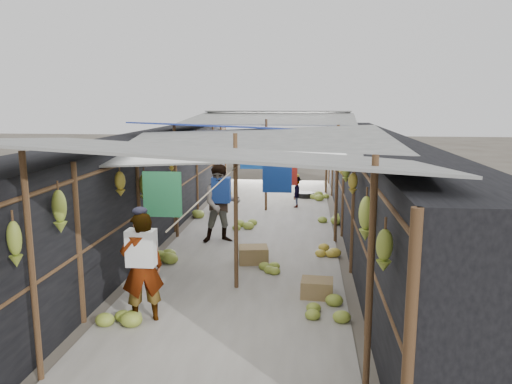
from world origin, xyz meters
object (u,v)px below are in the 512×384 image
(crate_near, at_px, (253,255))
(vendor_seated, at_px, (295,192))
(black_basin, at_px, (305,195))
(vendor_elderly, at_px, (142,268))
(shopper_blue, at_px, (221,204))

(crate_near, height_order, vendor_seated, vendor_seated)
(crate_near, height_order, black_basin, crate_near)
(black_basin, relative_size, vendor_elderly, 0.37)
(vendor_seated, bearing_deg, black_basin, 170.03)
(vendor_elderly, distance_m, vendor_seated, 8.14)
(shopper_blue, relative_size, vendor_seated, 1.83)
(crate_near, xyz_separation_m, shopper_blue, (-0.86, 1.39, 0.70))
(black_basin, xyz_separation_m, vendor_elderly, (-2.23, -9.46, 0.71))
(shopper_blue, bearing_deg, crate_near, -73.42)
(shopper_blue, xyz_separation_m, vendor_seated, (1.54, 3.78, -0.39))
(black_basin, bearing_deg, vendor_seated, -100.06)
(crate_near, relative_size, black_basin, 0.93)
(crate_near, bearing_deg, vendor_elderly, -124.99)
(vendor_seated, bearing_deg, crate_near, -7.41)
(crate_near, relative_size, vendor_seated, 0.58)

